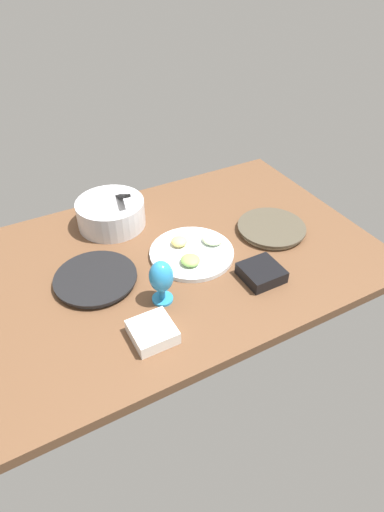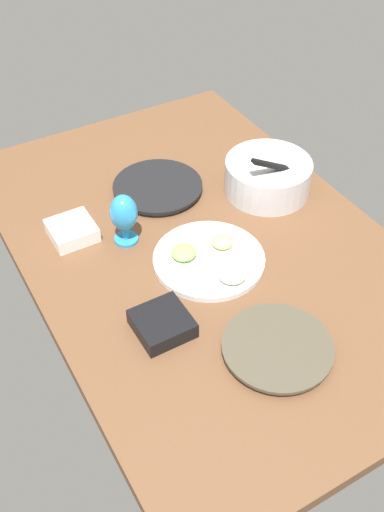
{
  "view_description": "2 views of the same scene",
  "coord_description": "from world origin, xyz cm",
  "px_view_note": "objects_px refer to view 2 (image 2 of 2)",
  "views": [
    {
      "loc": [
        -53.3,
        -116.67,
        104.97
      ],
      "look_at": [
        5.32,
        -8.73,
        4.77
      ],
      "focal_mm": 30.01,
      "sensor_mm": 36.0,
      "label": 1
    },
    {
      "loc": [
        114.37,
        -69.54,
        120.55
      ],
      "look_at": [
        8.23,
        -8.48,
        4.77
      ],
      "focal_mm": 41.69,
      "sensor_mm": 36.0,
      "label": 2
    }
  ],
  "objects_px": {
    "dinner_plate_left": "(157,188)",
    "square_bowl_white": "(72,230)",
    "fruit_platter": "(210,259)",
    "mixing_bowl": "(268,176)",
    "square_bowl_black": "(162,323)",
    "hurricane_glass_blue": "(124,215)",
    "dinner_plate_right": "(277,348)"
  },
  "relations": [
    {
      "from": "mixing_bowl",
      "to": "fruit_platter",
      "type": "bearing_deg",
      "value": -59.5
    },
    {
      "from": "hurricane_glass_blue",
      "to": "square_bowl_black",
      "type": "xyz_separation_m",
      "value": [
        0.36,
        -0.07,
        -0.07
      ]
    },
    {
      "from": "mixing_bowl",
      "to": "square_bowl_white",
      "type": "height_order",
      "value": "mixing_bowl"
    },
    {
      "from": "dinner_plate_left",
      "to": "fruit_platter",
      "type": "bearing_deg",
      "value": -3.83
    },
    {
      "from": "dinner_plate_left",
      "to": "dinner_plate_right",
      "type": "distance_m",
      "value": 0.75
    },
    {
      "from": "fruit_platter",
      "to": "square_bowl_white",
      "type": "xyz_separation_m",
      "value": [
        -0.31,
        -0.3,
        0.01
      ]
    },
    {
      "from": "dinner_plate_right",
      "to": "fruit_platter",
      "type": "height_order",
      "value": "fruit_platter"
    },
    {
      "from": "dinner_plate_right",
      "to": "square_bowl_black",
      "type": "distance_m",
      "value": 0.3
    },
    {
      "from": "hurricane_glass_blue",
      "to": "square_bowl_white",
      "type": "bearing_deg",
      "value": -126.07
    },
    {
      "from": "hurricane_glass_blue",
      "to": "square_bowl_black",
      "type": "relative_size",
      "value": 1.2
    },
    {
      "from": "dinner_plate_left",
      "to": "fruit_platter",
      "type": "distance_m",
      "value": 0.38
    },
    {
      "from": "dinner_plate_right",
      "to": "square_bowl_white",
      "type": "bearing_deg",
      "value": -157.18
    },
    {
      "from": "fruit_platter",
      "to": "mixing_bowl",
      "type": "bearing_deg",
      "value": 120.5
    },
    {
      "from": "dinner_plate_right",
      "to": "square_bowl_black",
      "type": "xyz_separation_m",
      "value": [
        -0.21,
        -0.22,
        0.01
      ]
    },
    {
      "from": "mixing_bowl",
      "to": "dinner_plate_left",
      "type": "bearing_deg",
      "value": -119.38
    },
    {
      "from": "fruit_platter",
      "to": "hurricane_glass_blue",
      "type": "xyz_separation_m",
      "value": [
        -0.21,
        -0.17,
        0.09
      ]
    },
    {
      "from": "dinner_plate_left",
      "to": "hurricane_glass_blue",
      "type": "bearing_deg",
      "value": -48.47
    },
    {
      "from": "dinner_plate_left",
      "to": "mixing_bowl",
      "type": "xyz_separation_m",
      "value": [
        0.18,
        0.32,
        0.05
      ]
    },
    {
      "from": "fruit_platter",
      "to": "square_bowl_black",
      "type": "relative_size",
      "value": 2.35
    },
    {
      "from": "fruit_platter",
      "to": "square_bowl_white",
      "type": "height_order",
      "value": "fruit_platter"
    },
    {
      "from": "dinner_plate_right",
      "to": "mixing_bowl",
      "type": "distance_m",
      "value": 0.67
    },
    {
      "from": "hurricane_glass_blue",
      "to": "square_bowl_white",
      "type": "relative_size",
      "value": 1.26
    },
    {
      "from": "dinner_plate_right",
      "to": "dinner_plate_left",
      "type": "bearing_deg",
      "value": 176.43
    },
    {
      "from": "hurricane_glass_blue",
      "to": "fruit_platter",
      "type": "bearing_deg",
      "value": 38.77
    },
    {
      "from": "square_bowl_white",
      "to": "square_bowl_black",
      "type": "bearing_deg",
      "value": 8.11
    },
    {
      "from": "mixing_bowl",
      "to": "hurricane_glass_blue",
      "type": "xyz_separation_m",
      "value": [
        -0.01,
        -0.51,
        0.04
      ]
    },
    {
      "from": "fruit_platter",
      "to": "hurricane_glass_blue",
      "type": "distance_m",
      "value": 0.28
    },
    {
      "from": "dinner_plate_right",
      "to": "hurricane_glass_blue",
      "type": "distance_m",
      "value": 0.6
    },
    {
      "from": "dinner_plate_left",
      "to": "square_bowl_white",
      "type": "relative_size",
      "value": 2.25
    },
    {
      "from": "dinner_plate_right",
      "to": "fruit_platter",
      "type": "distance_m",
      "value": 0.36
    },
    {
      "from": "dinner_plate_right",
      "to": "fruit_platter",
      "type": "bearing_deg",
      "value": 176.69
    },
    {
      "from": "fruit_platter",
      "to": "square_bowl_black",
      "type": "bearing_deg",
      "value": -56.92
    }
  ]
}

